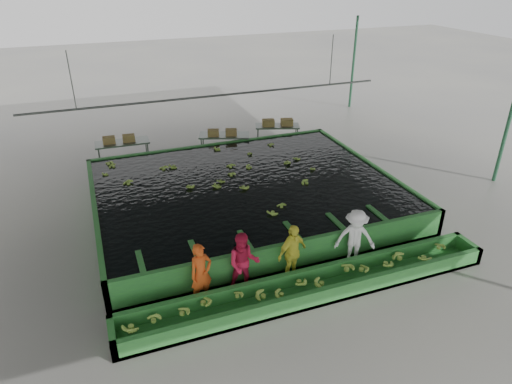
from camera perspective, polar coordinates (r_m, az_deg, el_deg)
name	(u,v)px	position (r m, az deg, el deg)	size (l,w,h in m)	color
ground	(261,226)	(14.71, 0.69, -4.30)	(80.00, 80.00, 0.00)	gray
shed_roof	(262,69)	(12.85, 0.82, 15.12)	(20.00, 22.00, 0.04)	gray
shed_posts	(262,154)	(13.58, 0.75, 4.75)	(20.00, 22.00, 5.00)	#29613F
flotation_tank	(246,194)	(15.72, -1.29, -0.24)	(10.00, 8.00, 0.90)	#2C7830
tank_water	(246,183)	(15.54, -1.31, 1.07)	(9.70, 7.70, 0.00)	black
sorting_trough	(313,287)	(11.89, 7.16, -11.69)	(10.00, 1.00, 0.50)	#2C7830
cableway_rail	(215,96)	(17.93, -5.21, 11.89)	(0.08, 0.08, 14.00)	#59605B
rail_hanger_left	(71,81)	(17.09, -22.09, 12.78)	(0.04, 0.04, 2.00)	#59605B
rail_hanger_right	(331,60)	(19.61, 9.41, 15.95)	(0.04, 0.04, 2.00)	#59605B
worker_a	(201,274)	(11.38, -6.87, -10.10)	(0.60, 0.39, 1.64)	#D94D17
worker_b	(244,263)	(11.60, -1.56, -8.90)	(0.82, 0.64, 1.69)	red
worker_c	(292,253)	(12.03, 4.54, -7.62)	(0.97, 0.40, 1.65)	#EEEC41
worker_d	(355,238)	(12.83, 12.28, -5.66)	(1.11, 0.64, 1.71)	white
packing_table_left	(124,153)	(19.80, -16.22, 4.72)	(2.15, 0.86, 0.98)	#59605B
packing_table_mid	(225,145)	(19.91, -3.96, 5.87)	(2.13, 0.85, 0.97)	#59605B
packing_table_right	(277,135)	(21.22, 2.67, 7.16)	(1.99, 0.80, 0.90)	#59605B
box_stack_left	(119,142)	(19.62, -16.71, 5.98)	(1.27, 0.35, 0.27)	olive
box_stack_mid	(222,135)	(19.65, -4.24, 7.07)	(1.23, 0.34, 0.27)	olive
box_stack_right	(278,126)	(21.04, 2.71, 8.30)	(1.38, 0.38, 0.30)	olive
floating_bananas	(238,174)	(16.23, -2.25, 2.23)	(8.86, 6.04, 0.12)	#87B23E
trough_bananas	(313,282)	(11.80, 7.20, -11.12)	(9.65, 0.64, 0.13)	#87B23E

